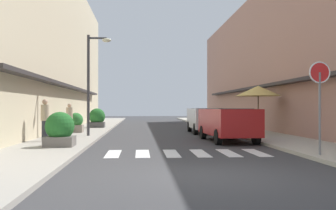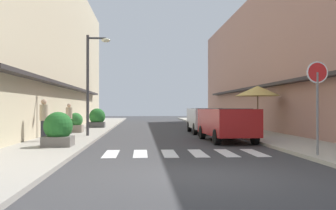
{
  "view_description": "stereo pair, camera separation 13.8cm",
  "coord_description": "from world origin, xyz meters",
  "px_view_note": "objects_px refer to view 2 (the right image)",
  "views": [
    {
      "loc": [
        -1.51,
        -8.58,
        1.52
      ],
      "look_at": [
        0.4,
        17.81,
        1.68
      ],
      "focal_mm": 41.76,
      "sensor_mm": 36.0,
      "label": 1
    },
    {
      "loc": [
        -1.38,
        -8.59,
        1.52
      ],
      "look_at": [
        0.4,
        17.81,
        1.68
      ],
      "focal_mm": 41.76,
      "sensor_mm": 36.0,
      "label": 2
    }
  ],
  "objects_px": {
    "pedestrian_walking_near": "(44,119)",
    "planter_midblock": "(76,123)",
    "planter_far": "(97,118)",
    "street_lamp": "(92,74)",
    "round_street_sign": "(317,83)",
    "cafe_umbrella": "(258,91)",
    "pedestrian_walking_far": "(69,118)",
    "planter_corner": "(58,130)",
    "parked_car_mid": "(206,118)",
    "parked_car_near": "(227,121)"
  },
  "relations": [
    {
      "from": "parked_car_mid",
      "to": "pedestrian_walking_far",
      "type": "distance_m",
      "value": 7.8
    },
    {
      "from": "round_street_sign",
      "to": "planter_far",
      "type": "distance_m",
      "value": 18.42
    },
    {
      "from": "planter_far",
      "to": "round_street_sign",
      "type": "bearing_deg",
      "value": -63.29
    },
    {
      "from": "parked_car_mid",
      "to": "round_street_sign",
      "type": "xyz_separation_m",
      "value": [
        1.39,
        -11.64,
        1.31
      ]
    },
    {
      "from": "street_lamp",
      "to": "round_street_sign",
      "type": "bearing_deg",
      "value": -48.01
    },
    {
      "from": "street_lamp",
      "to": "pedestrian_walking_far",
      "type": "height_order",
      "value": "street_lamp"
    },
    {
      "from": "street_lamp",
      "to": "pedestrian_walking_near",
      "type": "height_order",
      "value": "street_lamp"
    },
    {
      "from": "cafe_umbrella",
      "to": "pedestrian_walking_near",
      "type": "distance_m",
      "value": 11.14
    },
    {
      "from": "round_street_sign",
      "to": "planter_corner",
      "type": "xyz_separation_m",
      "value": [
        -8.15,
        3.18,
        -1.52
      ]
    },
    {
      "from": "street_lamp",
      "to": "cafe_umbrella",
      "type": "xyz_separation_m",
      "value": [
        8.71,
        1.0,
        -0.8
      ]
    },
    {
      "from": "planter_corner",
      "to": "parked_car_mid",
      "type": "bearing_deg",
      "value": 51.36
    },
    {
      "from": "planter_far",
      "to": "pedestrian_walking_far",
      "type": "distance_m",
      "value": 6.44
    },
    {
      "from": "pedestrian_walking_near",
      "to": "pedestrian_walking_far",
      "type": "bearing_deg",
      "value": 156.57
    },
    {
      "from": "parked_car_mid",
      "to": "pedestrian_walking_far",
      "type": "relative_size",
      "value": 2.72
    },
    {
      "from": "planter_corner",
      "to": "cafe_umbrella",
      "type": "bearing_deg",
      "value": 34.28
    },
    {
      "from": "cafe_umbrella",
      "to": "pedestrian_walking_near",
      "type": "bearing_deg",
      "value": -158.52
    },
    {
      "from": "parked_car_mid",
      "to": "street_lamp",
      "type": "bearing_deg",
      "value": -153.12
    },
    {
      "from": "street_lamp",
      "to": "pedestrian_walking_near",
      "type": "relative_size",
      "value": 2.86
    },
    {
      "from": "cafe_umbrella",
      "to": "planter_midblock",
      "type": "xyz_separation_m",
      "value": [
        -9.93,
        1.6,
        -1.74
      ]
    },
    {
      "from": "parked_car_near",
      "to": "cafe_umbrella",
      "type": "relative_size",
      "value": 1.77
    },
    {
      "from": "round_street_sign",
      "to": "planter_far",
      "type": "xyz_separation_m",
      "value": [
        -8.25,
        16.4,
        -1.47
      ]
    },
    {
      "from": "pedestrian_walking_far",
      "to": "round_street_sign",
      "type": "bearing_deg",
      "value": -0.07
    },
    {
      "from": "street_lamp",
      "to": "planter_far",
      "type": "height_order",
      "value": "street_lamp"
    },
    {
      "from": "planter_midblock",
      "to": "pedestrian_walking_far",
      "type": "height_order",
      "value": "pedestrian_walking_far"
    },
    {
      "from": "parked_car_near",
      "to": "street_lamp",
      "type": "xyz_separation_m",
      "value": [
        -6.24,
        2.54,
        2.28
      ]
    },
    {
      "from": "planter_midblock",
      "to": "pedestrian_walking_near",
      "type": "height_order",
      "value": "pedestrian_walking_near"
    },
    {
      "from": "planter_corner",
      "to": "planter_far",
      "type": "height_order",
      "value": "planter_far"
    },
    {
      "from": "pedestrian_walking_near",
      "to": "round_street_sign",
      "type": "bearing_deg",
      "value": 38.51
    },
    {
      "from": "cafe_umbrella",
      "to": "planter_far",
      "type": "relative_size",
      "value": 1.93
    },
    {
      "from": "street_lamp",
      "to": "planter_corner",
      "type": "distance_m",
      "value": 5.87
    },
    {
      "from": "parked_car_mid",
      "to": "pedestrian_walking_far",
      "type": "bearing_deg",
      "value": -167.94
    },
    {
      "from": "street_lamp",
      "to": "pedestrian_walking_far",
      "type": "distance_m",
      "value": 3.05
    },
    {
      "from": "parked_car_mid",
      "to": "cafe_umbrella",
      "type": "xyz_separation_m",
      "value": [
        2.47,
        -2.16,
        1.47
      ]
    },
    {
      "from": "parked_car_near",
      "to": "planter_corner",
      "type": "height_order",
      "value": "parked_car_near"
    },
    {
      "from": "parked_car_mid",
      "to": "planter_corner",
      "type": "relative_size",
      "value": 3.52
    },
    {
      "from": "parked_car_mid",
      "to": "planter_corner",
      "type": "xyz_separation_m",
      "value": [
        -6.76,
        -8.45,
        -0.22
      ]
    },
    {
      "from": "planter_corner",
      "to": "planter_midblock",
      "type": "height_order",
      "value": "planter_corner"
    },
    {
      "from": "cafe_umbrella",
      "to": "pedestrian_walking_far",
      "type": "distance_m",
      "value": 10.21
    },
    {
      "from": "parked_car_near",
      "to": "parked_car_mid",
      "type": "height_order",
      "value": "same"
    },
    {
      "from": "cafe_umbrella",
      "to": "pedestrian_walking_near",
      "type": "height_order",
      "value": "cafe_umbrella"
    },
    {
      "from": "planter_corner",
      "to": "pedestrian_walking_far",
      "type": "distance_m",
      "value": 6.89
    },
    {
      "from": "round_street_sign",
      "to": "cafe_umbrella",
      "type": "bearing_deg",
      "value": 83.49
    },
    {
      "from": "cafe_umbrella",
      "to": "planter_far",
      "type": "xyz_separation_m",
      "value": [
        -9.33,
        6.93,
        -1.64
      ]
    },
    {
      "from": "planter_far",
      "to": "pedestrian_walking_near",
      "type": "bearing_deg",
      "value": -94.99
    },
    {
      "from": "street_lamp",
      "to": "pedestrian_walking_near",
      "type": "distance_m",
      "value": 4.06
    },
    {
      "from": "parked_car_near",
      "to": "pedestrian_walking_near",
      "type": "bearing_deg",
      "value": -176.26
    },
    {
      "from": "round_street_sign",
      "to": "pedestrian_walking_far",
      "type": "xyz_separation_m",
      "value": [
        -9.02,
        10.01,
        -1.27
      ]
    },
    {
      "from": "parked_car_near",
      "to": "street_lamp",
      "type": "bearing_deg",
      "value": 157.84
    },
    {
      "from": "pedestrian_walking_near",
      "to": "planter_midblock",
      "type": "bearing_deg",
      "value": 155.35
    },
    {
      "from": "street_lamp",
      "to": "planter_midblock",
      "type": "xyz_separation_m",
      "value": [
        -1.22,
        2.59,
        -2.55
      ]
    }
  ]
}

